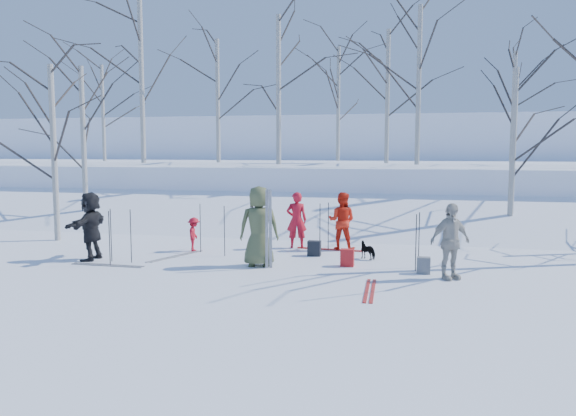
% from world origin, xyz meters
% --- Properties ---
extents(ground, '(120.00, 120.00, 0.00)m').
position_xyz_m(ground, '(0.00, 0.00, 0.00)').
color(ground, white).
rests_on(ground, ground).
extents(snow_ramp, '(70.00, 9.49, 4.12)m').
position_xyz_m(snow_ramp, '(0.00, 7.00, 0.15)').
color(snow_ramp, white).
rests_on(snow_ramp, ground).
extents(snow_plateau, '(70.00, 18.00, 2.20)m').
position_xyz_m(snow_plateau, '(0.00, 17.00, 1.00)').
color(snow_plateau, white).
rests_on(snow_plateau, ground).
extents(far_hill, '(90.00, 30.00, 6.00)m').
position_xyz_m(far_hill, '(0.00, 38.00, 2.00)').
color(far_hill, white).
rests_on(far_hill, ground).
extents(skier_olive_center, '(1.07, 0.81, 1.95)m').
position_xyz_m(skier_olive_center, '(-0.44, 0.24, 0.98)').
color(skier_olive_center, '#495131').
rests_on(skier_olive_center, ground).
extents(skier_red_north, '(0.66, 0.51, 1.61)m').
position_xyz_m(skier_red_north, '(-0.06, 2.90, 0.81)').
color(skier_red_north, red).
rests_on(skier_red_north, ground).
extents(skier_redor_behind, '(0.85, 0.69, 1.62)m').
position_xyz_m(skier_redor_behind, '(1.23, 2.95, 0.81)').
color(skier_redor_behind, red).
rests_on(skier_redor_behind, ground).
extents(skier_red_seated, '(0.49, 0.68, 0.95)m').
position_xyz_m(skier_red_seated, '(-2.74, 1.75, 0.47)').
color(skier_red_seated, red).
rests_on(skier_red_seated, ground).
extents(skier_cream_east, '(1.05, 0.88, 1.68)m').
position_xyz_m(skier_cream_east, '(4.00, -0.18, 0.84)').
color(skier_cream_east, beige).
rests_on(skier_cream_east, ground).
extents(skier_grey_west, '(0.55, 1.64, 1.75)m').
position_xyz_m(skier_grey_west, '(-4.84, 0.03, 0.88)').
color(skier_grey_west, black).
rests_on(skier_grey_west, ground).
extents(dog, '(0.59, 0.52, 0.46)m').
position_xyz_m(dog, '(2.08, 1.70, 0.23)').
color(dog, black).
rests_on(dog, ground).
extents(upright_ski_left, '(0.12, 0.17, 1.90)m').
position_xyz_m(upright_ski_left, '(-0.17, -0.03, 0.95)').
color(upright_ski_left, silver).
rests_on(upright_ski_left, ground).
extents(upright_ski_right, '(0.11, 0.23, 1.89)m').
position_xyz_m(upright_ski_right, '(-0.08, -0.01, 0.95)').
color(upright_ski_right, silver).
rests_on(upright_ski_right, ground).
extents(ski_pair_a, '(0.33, 1.91, 0.02)m').
position_xyz_m(ski_pair_a, '(2.39, -1.59, 0.01)').
color(ski_pair_a, '#AA1E18').
rests_on(ski_pair_a, ground).
extents(ski_pair_b, '(0.55, 1.94, 0.02)m').
position_xyz_m(ski_pair_b, '(0.92, 2.80, 0.01)').
color(ski_pair_b, '#AA1E18').
rests_on(ski_pair_b, ground).
extents(ski_pair_c, '(1.45, 2.03, 0.02)m').
position_xyz_m(ski_pair_c, '(-2.92, 0.89, 0.01)').
color(ski_pair_c, silver).
rests_on(ski_pair_c, ground).
extents(ski_pair_d, '(0.25, 1.91, 0.02)m').
position_xyz_m(ski_pair_d, '(-4.07, -0.53, 0.01)').
color(ski_pair_d, silver).
rests_on(ski_pair_d, ground).
extents(ski_pole_a, '(0.02, 0.02, 1.34)m').
position_xyz_m(ski_pole_a, '(0.87, 2.78, 0.67)').
color(ski_pole_a, black).
rests_on(ski_pole_a, ground).
extents(ski_pole_b, '(0.02, 0.02, 1.34)m').
position_xyz_m(ski_pole_b, '(-1.67, 1.26, 0.67)').
color(ski_pole_b, black).
rests_on(ski_pole_b, ground).
extents(ski_pole_c, '(0.02, 0.02, 1.34)m').
position_xyz_m(ski_pole_c, '(-2.52, 1.68, 0.67)').
color(ski_pole_c, black).
rests_on(ski_pole_c, ground).
extents(ski_pole_d, '(0.02, 0.02, 1.34)m').
position_xyz_m(ski_pole_d, '(0.69, 2.46, 0.67)').
color(ski_pole_d, black).
rests_on(ski_pole_d, ground).
extents(ski_pole_e, '(0.02, 0.02, 1.34)m').
position_xyz_m(ski_pole_e, '(-4.02, -0.49, 0.67)').
color(ski_pole_e, black).
rests_on(ski_pole_e, ground).
extents(ski_pole_f, '(0.02, 0.02, 1.34)m').
position_xyz_m(ski_pole_f, '(-4.24, -0.03, 0.67)').
color(ski_pole_f, black).
rests_on(ski_pole_f, ground).
extents(ski_pole_g, '(0.02, 0.02, 1.34)m').
position_xyz_m(ski_pole_g, '(3.28, 0.48, 0.67)').
color(ski_pole_g, black).
rests_on(ski_pole_g, ground).
extents(ski_pole_h, '(0.02, 0.02, 1.34)m').
position_xyz_m(ski_pole_h, '(3.35, 0.89, 0.67)').
color(ski_pole_h, black).
rests_on(ski_pole_h, ground).
extents(ski_pole_i, '(0.02, 0.02, 1.34)m').
position_xyz_m(ski_pole_i, '(-3.68, -0.06, 0.67)').
color(ski_pole_i, black).
rests_on(ski_pole_i, ground).
extents(backpack_red, '(0.32, 0.22, 0.42)m').
position_xyz_m(backpack_red, '(1.66, 0.68, 0.21)').
color(backpack_red, red).
rests_on(backpack_red, ground).
extents(backpack_grey, '(0.30, 0.20, 0.38)m').
position_xyz_m(backpack_grey, '(3.46, 0.26, 0.19)').
color(backpack_grey, slate).
rests_on(backpack_grey, ground).
extents(backpack_dark, '(0.34, 0.24, 0.40)m').
position_xyz_m(backpack_dark, '(0.65, 1.82, 0.20)').
color(backpack_dark, black).
rests_on(backpack_dark, ground).
extents(birch_plateau_b, '(4.56, 4.56, 5.65)m').
position_xyz_m(birch_plateau_b, '(-5.78, 12.29, 5.03)').
color(birch_plateau_b, silver).
rests_on(birch_plateau_b, snow_plateau).
extents(birch_plateau_d, '(4.64, 4.64, 5.77)m').
position_xyz_m(birch_plateau_d, '(1.97, 12.47, 5.08)').
color(birch_plateau_d, silver).
rests_on(birch_plateau_d, snow_plateau).
extents(birch_plateau_e, '(5.00, 5.00, 6.28)m').
position_xyz_m(birch_plateau_e, '(3.29, 10.63, 5.34)').
color(birch_plateau_e, silver).
rests_on(birch_plateau_e, snow_plateau).
extents(birch_plateau_f, '(4.02, 4.02, 4.89)m').
position_xyz_m(birch_plateau_f, '(-12.47, 13.60, 4.64)').
color(birch_plateau_f, silver).
rests_on(birch_plateau_f, snow_plateau).
extents(birch_plateau_g, '(5.76, 5.76, 7.38)m').
position_xyz_m(birch_plateau_g, '(-8.69, 10.52, 5.89)').
color(birch_plateau_g, silver).
rests_on(birch_plateau_g, snow_plateau).
extents(birch_plateau_h, '(4.81, 4.81, 6.02)m').
position_xyz_m(birch_plateau_h, '(-2.29, 9.88, 5.21)').
color(birch_plateau_h, silver).
rests_on(birch_plateau_h, snow_plateau).
extents(birch_plateau_i, '(4.70, 4.70, 5.86)m').
position_xyz_m(birch_plateau_i, '(-0.75, 16.66, 5.13)').
color(birch_plateau_i, silver).
rests_on(birch_plateau_i, snow_plateau).
extents(birch_plateau_j, '(3.98, 3.98, 4.83)m').
position_xyz_m(birch_plateau_j, '(7.34, 13.61, 4.61)').
color(birch_plateau_j, silver).
rests_on(birch_plateau_j, snow_plateau).
extents(birch_edge_a, '(4.37, 4.37, 5.38)m').
position_xyz_m(birch_edge_a, '(-7.62, 2.57, 2.69)').
color(birch_edge_a, silver).
rests_on(birch_edge_a, ground).
extents(birch_edge_d, '(4.69, 4.69, 5.84)m').
position_xyz_m(birch_edge_d, '(-8.73, 5.92, 2.92)').
color(birch_edge_d, silver).
rests_on(birch_edge_d, ground).
extents(birch_edge_e, '(4.37, 4.37, 5.39)m').
position_xyz_m(birch_edge_e, '(6.25, 6.42, 2.70)').
color(birch_edge_e, silver).
rests_on(birch_edge_e, ground).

